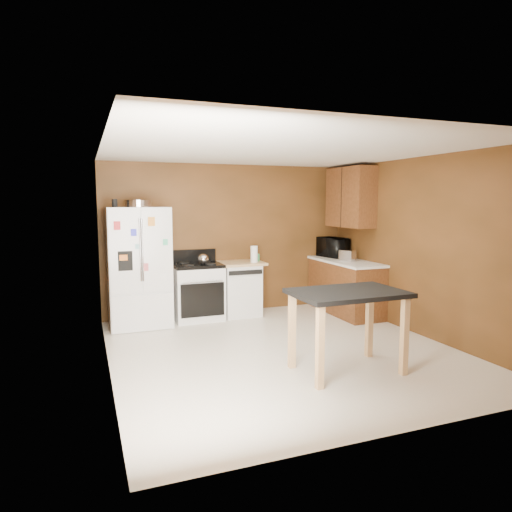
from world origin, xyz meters
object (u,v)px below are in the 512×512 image
kettle (203,259)px  island (348,303)px  refrigerator (139,267)px  dishwasher (240,288)px  toaster (347,256)px  pen_cup (115,203)px  paper_towel (254,254)px  gas_range (197,291)px  microwave (333,248)px  roasting_pan (139,204)px  green_canister (256,257)px

kettle → island: size_ratio=0.14×
refrigerator → dishwasher: 1.69m
toaster → pen_cup: bearing=151.2°
paper_towel → gas_range: bearing=173.6°
pen_cup → microwave: (3.71, 0.22, -0.80)m
paper_towel → dishwasher: paper_towel is taller
kettle → microwave: microwave is taller
paper_towel → island: (0.08, -2.71, -0.26)m
microwave → island: microwave is taller
toaster → roasting_pan: bearing=148.7°
pen_cup → dishwasher: bearing=6.5°
roasting_pan → refrigerator: size_ratio=0.23×
green_canister → refrigerator: size_ratio=0.07×
refrigerator → dishwasher: bearing=3.0°
pen_cup → island: size_ratio=0.10×
pen_cup → gas_range: bearing=9.1°
gas_range → island: gas_range is taller
dishwasher → gas_range: bearing=-178.1°
kettle → dishwasher: 0.85m
gas_range → island: (1.01, -2.82, 0.31)m
paper_towel → gas_range: (-0.93, 0.10, -0.56)m
toaster → gas_range: size_ratio=0.22×
roasting_pan → paper_towel: bearing=-0.4°
microwave → roasting_pan: bearing=80.8°
kettle → toaster: (2.34, -0.46, 0.01)m
green_canister → dishwasher: size_ratio=0.13×
island → dishwasher: bearing=95.9°
roasting_pan → gas_range: roasting_pan is taller
paper_towel → gas_range: size_ratio=0.25×
island → gas_range: bearing=109.8°
microwave → refrigerator: size_ratio=0.31×
paper_towel → toaster: bearing=-17.4°
paper_towel → toaster: paper_towel is taller
gas_range → toaster: bearing=-13.3°
microwave → gas_range: (-2.48, -0.02, -0.60)m
kettle → island: 2.87m
toaster → island: bearing=-144.9°
green_canister → toaster: (1.38, -0.62, 0.04)m
paper_towel → refrigerator: refrigerator is taller
green_canister → toaster: 1.51m
microwave → island: (-1.47, -2.84, -0.29)m
roasting_pan → kettle: (0.96, -0.02, -0.87)m
green_canister → kettle: bearing=-170.5°
roasting_pan → kettle: bearing=-1.3°
kettle → green_canister: kettle is taller
microwave → pen_cup: bearing=82.2°
dishwasher → green_canister: bearing=4.2°
green_canister → refrigerator: bearing=-176.8°
kettle → refrigerator: refrigerator is taller
kettle → paper_towel: (0.86, 0.01, 0.04)m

